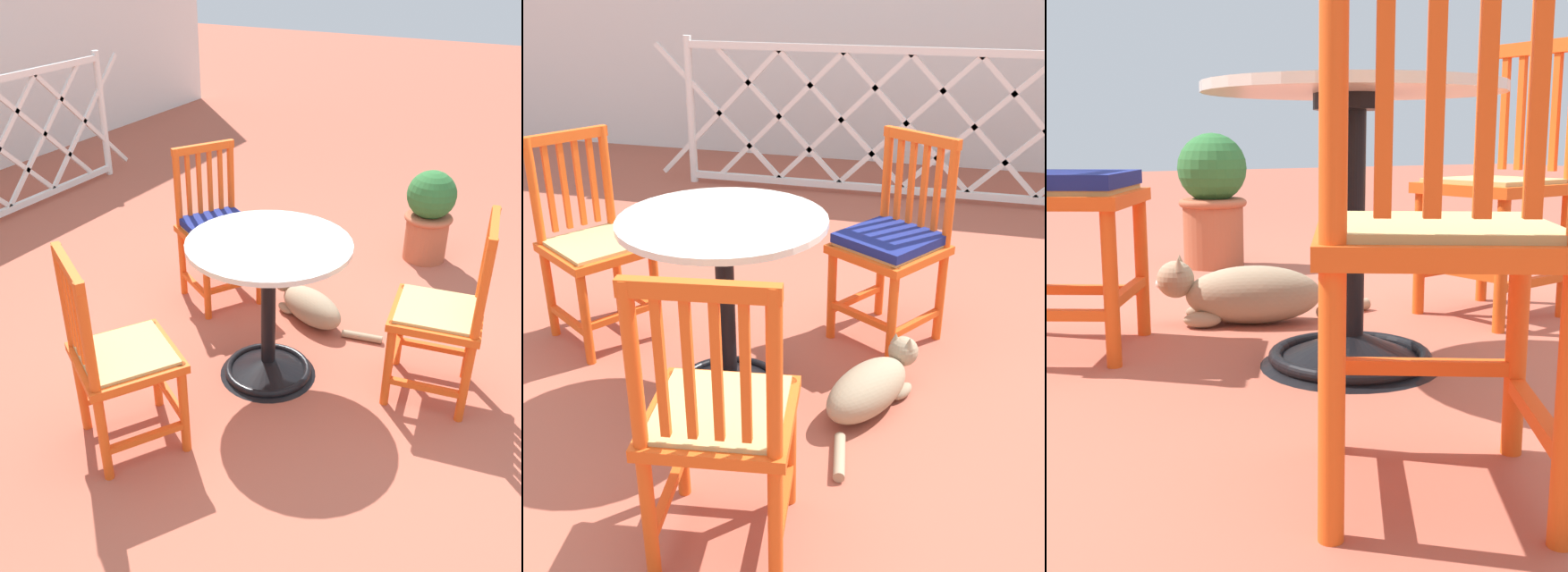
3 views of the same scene
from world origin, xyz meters
The scene contains 7 objects.
ground_plane centered at (0.00, 0.00, 0.00)m, with size 24.00×24.00×0.00m, color #AD5642.
lattice_fence_panel centered at (0.38, 2.94, 0.54)m, with size 3.75×0.06×1.09m.
cafe_table centered at (0.02, 0.21, 0.28)m, with size 0.76×0.76×0.73m.
orange_chair_tucked_in centered at (0.56, 0.84, 0.45)m, with size 0.55×0.55×0.91m.
orange_chair_near_fence centered at (-0.70, 0.51, 0.43)m, with size 0.55×0.55×0.91m.
orange_chair_at_corner centered at (0.28, -0.55, 0.43)m, with size 0.46×0.46×0.91m.
tabby_cat centered at (0.58, 0.26, 0.10)m, with size 0.37×0.73×0.23m.
Camera 2 is at (0.85, -1.99, 1.55)m, focal length 43.66 mm.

